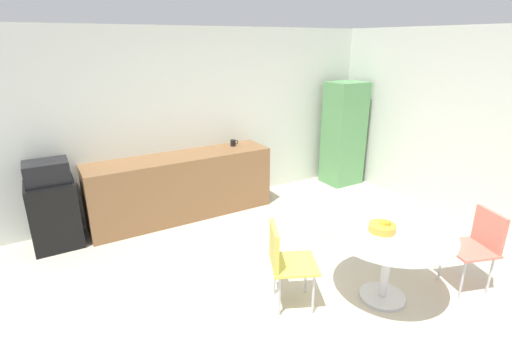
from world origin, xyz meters
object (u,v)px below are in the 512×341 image
(microwave, at_px, (47,172))
(fruit_bowl, at_px, (383,227))
(round_table, at_px, (389,243))
(chair_yellow, at_px, (284,257))
(mini_fridge, at_px, (54,214))
(mug_white, at_px, (233,143))
(locker_cabinet, at_px, (344,134))
(chair_coral, at_px, (479,240))

(microwave, xyz_separation_m, fruit_bowl, (2.59, -2.74, -0.17))
(round_table, bearing_deg, chair_yellow, 154.94)
(mini_fridge, xyz_separation_m, chair_yellow, (1.76, -2.36, 0.11))
(chair_yellow, height_order, fruit_bowl, fruit_bowl)
(microwave, distance_m, chair_yellow, 2.97)
(round_table, distance_m, fruit_bowl, 0.19)
(microwave, distance_m, round_table, 3.86)
(mug_white, bearing_deg, locker_cabinet, -5.50)
(mini_fridge, distance_m, locker_cabinet, 4.57)
(chair_coral, bearing_deg, locker_cabinet, 72.73)
(chair_coral, bearing_deg, microwave, 139.40)
(microwave, height_order, chair_coral, microwave)
(locker_cabinet, relative_size, mug_white, 13.65)
(mini_fridge, relative_size, microwave, 1.71)
(mug_white, bearing_deg, microwave, -177.79)
(mini_fridge, relative_size, mug_white, 6.37)
(fruit_bowl, bearing_deg, chair_coral, -19.11)
(microwave, xyz_separation_m, mug_white, (2.50, 0.10, -0.00))
(chair_yellow, distance_m, mug_white, 2.60)
(microwave, distance_m, fruit_bowl, 3.78)
(microwave, distance_m, chair_coral, 4.77)
(locker_cabinet, xyz_separation_m, mug_white, (-2.04, 0.20, 0.07))
(mini_fridge, bearing_deg, fruit_bowl, -46.60)
(locker_cabinet, xyz_separation_m, round_table, (-1.88, -2.68, -0.27))
(locker_cabinet, bearing_deg, chair_coral, -107.27)
(chair_coral, bearing_deg, round_table, 161.53)
(locker_cabinet, xyz_separation_m, fruit_bowl, (-1.95, -2.64, -0.10))
(mug_white, bearing_deg, chair_coral, -70.86)
(mini_fridge, relative_size, fruit_bowl, 3.29)
(mini_fridge, distance_m, round_table, 3.85)
(mini_fridge, xyz_separation_m, microwave, (0.00, 0.00, 0.54))
(mini_fridge, height_order, fruit_bowl, fruit_bowl)
(round_table, height_order, chair_yellow, chair_yellow)
(chair_yellow, relative_size, fruit_bowl, 3.32)
(chair_coral, bearing_deg, mini_fridge, 139.40)
(fruit_bowl, distance_m, mug_white, 2.84)
(round_table, height_order, chair_coral, chair_coral)
(locker_cabinet, bearing_deg, microwave, 178.74)
(mug_white, bearing_deg, mini_fridge, -177.79)
(round_table, height_order, fruit_bowl, fruit_bowl)
(mini_fridge, height_order, chair_yellow, chair_yellow)
(chair_yellow, relative_size, mug_white, 6.43)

